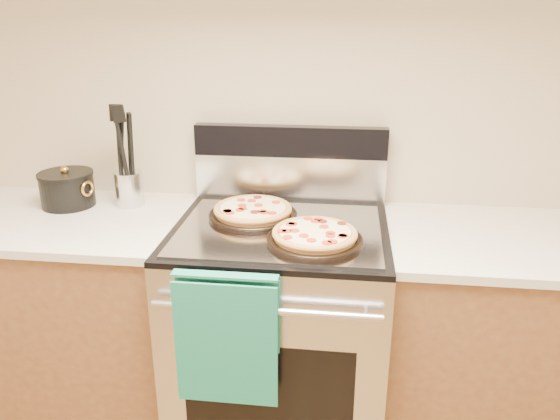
# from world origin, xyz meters

# --- Properties ---
(wall_back) EXTENTS (4.00, 0.00, 4.00)m
(wall_back) POSITION_xyz_m (0.00, 2.00, 1.35)
(wall_back) COLOR #C6B18F
(wall_back) RESTS_ON ground
(range_body) EXTENTS (0.76, 0.68, 0.90)m
(range_body) POSITION_xyz_m (0.00, 1.65, 0.45)
(range_body) COLOR #B7B7BC
(range_body) RESTS_ON ground
(oven_window) EXTENTS (0.56, 0.01, 0.40)m
(oven_window) POSITION_xyz_m (0.00, 1.31, 0.45)
(oven_window) COLOR black
(oven_window) RESTS_ON range_body
(cooktop) EXTENTS (0.76, 0.68, 0.02)m
(cooktop) POSITION_xyz_m (0.00, 1.65, 0.91)
(cooktop) COLOR black
(cooktop) RESTS_ON range_body
(backsplash_lower) EXTENTS (0.76, 0.06, 0.18)m
(backsplash_lower) POSITION_xyz_m (0.00, 1.96, 1.01)
(backsplash_lower) COLOR silver
(backsplash_lower) RESTS_ON cooktop
(backsplash_upper) EXTENTS (0.76, 0.06, 0.12)m
(backsplash_upper) POSITION_xyz_m (0.00, 1.96, 1.16)
(backsplash_upper) COLOR black
(backsplash_upper) RESTS_ON backsplash_lower
(oven_handle) EXTENTS (0.70, 0.03, 0.03)m
(oven_handle) POSITION_xyz_m (0.00, 1.27, 0.80)
(oven_handle) COLOR silver
(oven_handle) RESTS_ON range_body
(dish_towel) EXTENTS (0.32, 0.05, 0.42)m
(dish_towel) POSITION_xyz_m (-0.12, 1.27, 0.70)
(dish_towel) COLOR #177761
(dish_towel) RESTS_ON oven_handle
(foil_sheet) EXTENTS (0.70, 0.55, 0.01)m
(foil_sheet) POSITION_xyz_m (0.00, 1.62, 0.92)
(foil_sheet) COLOR gray
(foil_sheet) RESTS_ON cooktop
(cabinet_left) EXTENTS (1.00, 0.62, 0.88)m
(cabinet_left) POSITION_xyz_m (-0.88, 1.68, 0.44)
(cabinet_left) COLOR brown
(cabinet_left) RESTS_ON ground
(countertop_left) EXTENTS (1.02, 0.64, 0.03)m
(countertop_left) POSITION_xyz_m (-0.88, 1.68, 0.90)
(countertop_left) COLOR beige
(countertop_left) RESTS_ON cabinet_left
(cabinet_right) EXTENTS (1.00, 0.62, 0.88)m
(cabinet_right) POSITION_xyz_m (0.88, 1.68, 0.44)
(cabinet_right) COLOR brown
(cabinet_right) RESTS_ON ground
(countertop_right) EXTENTS (1.02, 0.64, 0.03)m
(countertop_right) POSITION_xyz_m (0.88, 1.68, 0.90)
(countertop_right) COLOR beige
(countertop_right) RESTS_ON cabinet_right
(pepperoni_pizza_back) EXTENTS (0.39, 0.39, 0.04)m
(pepperoni_pizza_back) POSITION_xyz_m (-0.11, 1.72, 0.95)
(pepperoni_pizza_back) COLOR #A87433
(pepperoni_pizza_back) RESTS_ON foil_sheet
(pepperoni_pizza_front) EXTENTS (0.33, 0.33, 0.04)m
(pepperoni_pizza_front) POSITION_xyz_m (0.13, 1.52, 0.95)
(pepperoni_pizza_front) COLOR #A87433
(pepperoni_pizza_front) RESTS_ON foil_sheet
(utensil_crock) EXTENTS (0.14, 0.14, 0.14)m
(utensil_crock) POSITION_xyz_m (-0.63, 1.83, 0.98)
(utensil_crock) COLOR silver
(utensil_crock) RESTS_ON countertop_left
(saucepan) EXTENTS (0.26, 0.26, 0.13)m
(saucepan) POSITION_xyz_m (-0.87, 1.80, 0.97)
(saucepan) COLOR black
(saucepan) RESTS_ON countertop_left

